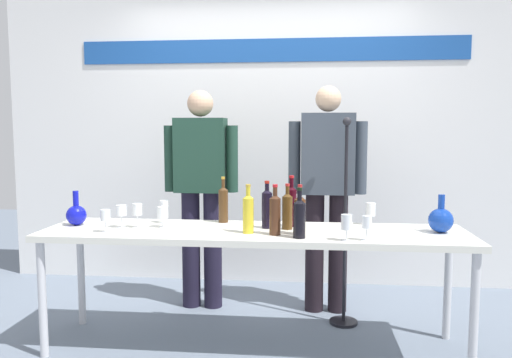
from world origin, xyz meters
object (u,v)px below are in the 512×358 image
object	(u,v)px
presenter_right	(327,185)
wine_bottle_6	(300,214)
presenter_left	(201,186)
wine_glass_right_1	(347,223)
display_table	(254,239)
wine_glass_left_4	(137,210)
wine_glass_right_2	(371,210)
wine_bottle_2	(223,203)
wine_bottle_1	(299,217)
wine_bottle_5	(287,210)
wine_glass_left_3	(163,213)
wine_glass_left_1	(164,207)
wine_glass_right_0	(367,223)
wine_bottle_7	(275,213)
decanter_blue_right	(441,220)
wine_bottle_4	(267,207)
decanter_blue_left	(76,214)
wine_bottle_3	(248,212)
wine_glass_left_0	(105,216)
wine_glass_left_2	(121,211)
microphone_stand	(345,257)
wine_bottle_0	(291,205)

from	to	relation	value
presenter_right	wine_bottle_6	distance (m)	0.83
presenter_left	wine_glass_right_1	xyz separation A→B (m)	(1.03, -0.95, -0.09)
display_table	presenter_left	world-z (taller)	presenter_left
wine_glass_left_4	wine_glass_right_2	xyz separation A→B (m)	(1.49, 0.25, -0.01)
display_table	wine_bottle_2	size ratio (longest dim) A/B	8.53
presenter_right	wine_bottle_1	xyz separation A→B (m)	(-0.19, -0.90, -0.09)
presenter_left	wine_bottle_1	distance (m)	1.18
wine_bottle_5	wine_glass_left_3	world-z (taller)	wine_bottle_5
presenter_right	wine_glass_left_1	distance (m)	1.23
presenter_left	wine_glass_right_0	world-z (taller)	presenter_left
wine_bottle_5	wine_bottle_7	xyz separation A→B (m)	(-0.07, -0.18, 0.01)
wine_bottle_7	wine_glass_left_1	distance (m)	0.82
decanter_blue_right	wine_bottle_6	distance (m)	0.87
wine_bottle_4	wine_bottle_6	world-z (taller)	wine_bottle_4
decanter_blue_left	wine_bottle_2	xyz separation A→B (m)	(0.94, 0.20, 0.06)
wine_bottle_3	wine_glass_right_0	distance (m)	0.70
presenter_right	wine_bottle_5	distance (m)	0.71
wine_bottle_2	wine_glass_right_2	bearing A→B (deg)	0.31
wine_glass_left_0	wine_bottle_7	bearing A→B (deg)	1.96
wine_bottle_6	wine_glass_right_2	distance (m)	0.58
wine_bottle_3	wine_glass_left_0	bearing A→B (deg)	-175.45
wine_glass_right_0	wine_bottle_1	bearing A→B (deg)	175.80
decanter_blue_left	wine_glass_left_4	xyz separation A→B (m)	(0.43, -0.05, 0.04)
wine_bottle_5	wine_bottle_2	bearing A→B (deg)	156.74
wine_bottle_4	wine_glass_left_1	size ratio (longest dim) A/B	1.99
wine_glass_left_0	decanter_blue_right	bearing A→B (deg)	5.69
wine_bottle_1	wine_glass_right_1	distance (m)	0.27
presenter_left	presenter_right	size ratio (longest dim) A/B	0.99
wine_glass_left_3	wine_glass_right_1	distance (m)	1.17
display_table	wine_glass_right_0	xyz separation A→B (m)	(0.67, -0.23, 0.16)
decanter_blue_right	wine_bottle_2	size ratio (longest dim) A/B	0.76
decanter_blue_left	wine_glass_left_2	bearing A→B (deg)	-8.59
wine_bottle_3	wine_bottle_7	xyz separation A→B (m)	(0.16, -0.03, 0.00)
decanter_blue_left	wine_glass_right_2	bearing A→B (deg)	6.07
wine_glass_left_0	wine_glass_left_1	xyz separation A→B (m)	(0.27, 0.33, 0.01)
wine_glass_left_0	wine_glass_right_0	distance (m)	1.56
microphone_stand	decanter_blue_right	bearing A→B (deg)	-37.16
display_table	wine_glass_left_1	distance (m)	0.67
wine_bottle_0	wine_bottle_5	xyz separation A→B (m)	(-0.02, -0.09, -0.02)
decanter_blue_left	wine_glass_left_2	distance (m)	0.33
wine_bottle_1	wine_glass_right_1	size ratio (longest dim) A/B	1.95
wine_glass_right_0	wine_bottle_3	bearing A→B (deg)	169.04
decanter_blue_left	decanter_blue_right	size ratio (longest dim) A/B	0.97
presenter_right	wine_bottle_3	world-z (taller)	presenter_right
wine_bottle_6	wine_bottle_2	bearing A→B (deg)	146.29
display_table	wine_glass_right_2	size ratio (longest dim) A/B	17.98
display_table	wine_glass_left_3	size ratio (longest dim) A/B	19.78
decanter_blue_right	wine_bottle_2	xyz separation A→B (m)	(-1.37, 0.20, 0.05)
wine_glass_right_2	wine_glass_left_1	bearing A→B (deg)	-176.98
display_table	wine_glass_right_2	distance (m)	0.80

